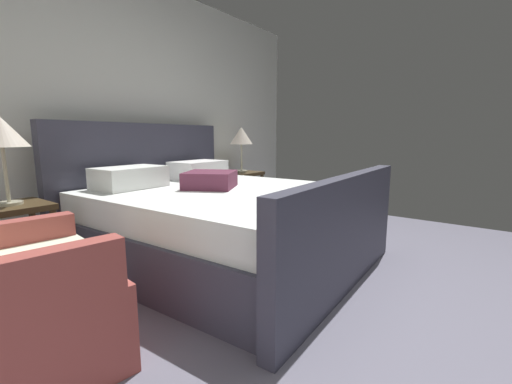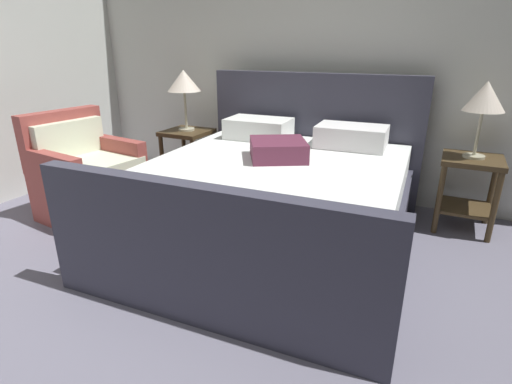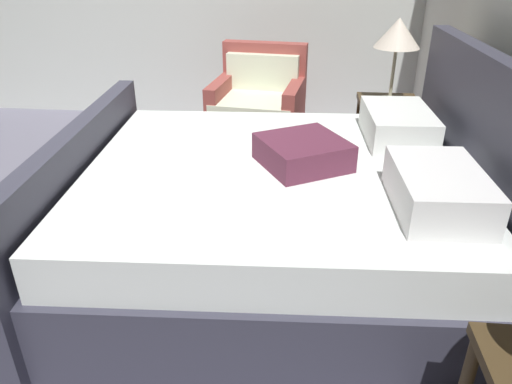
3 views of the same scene
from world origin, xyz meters
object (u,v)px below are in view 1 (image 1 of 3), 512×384
(nightstand_left, at_px, (13,233))
(table_lamp_left, at_px, (1,133))
(nightstand_right, at_px, (242,187))
(table_lamp_right, at_px, (241,137))
(bed, at_px, (221,220))
(armchair, at_px, (6,304))

(nightstand_left, relative_size, table_lamp_left, 1.02)
(nightstand_right, height_order, table_lamp_left, table_lamp_left)
(nightstand_left, bearing_deg, nightstand_right, 2.68)
(table_lamp_left, bearing_deg, table_lamp_right, 2.68)
(nightstand_right, xyz_separation_m, table_lamp_left, (-2.60, -0.12, 0.67))
(nightstand_left, height_order, table_lamp_left, table_lamp_left)
(table_lamp_right, bearing_deg, bed, -146.78)
(bed, bearing_deg, table_lamp_right, 33.22)
(nightstand_right, relative_size, nightstand_left, 1.00)
(table_lamp_right, xyz_separation_m, armchair, (-2.94, -1.13, -0.70))
(bed, distance_m, nightstand_right, 1.56)
(table_lamp_right, height_order, nightstand_left, table_lamp_right)
(table_lamp_right, relative_size, table_lamp_left, 0.98)
(table_lamp_right, height_order, armchair, table_lamp_right)
(armchair, bearing_deg, bed, 9.75)
(bed, relative_size, table_lamp_right, 3.94)
(nightstand_right, relative_size, table_lamp_left, 1.02)
(bed, xyz_separation_m, armchair, (-1.64, -0.28, -0.00))
(nightstand_left, bearing_deg, bed, -29.41)
(bed, relative_size, nightstand_left, 3.79)
(table_lamp_right, distance_m, nightstand_left, 2.68)
(nightstand_right, distance_m, table_lamp_left, 2.69)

